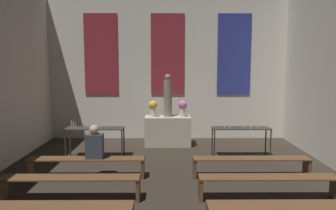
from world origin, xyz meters
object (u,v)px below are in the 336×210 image
statue (168,97)px  flower_vase_left (153,107)px  flower_vase_right (183,107)px  pew_third_right (268,182)px  pew_back_left (86,163)px  candle_rack_right (241,131)px  pew_third_left (70,182)px  altar (168,131)px  person_seated (95,144)px  candle_rack_left (95,131)px  pew_back_right (251,162)px

statue → flower_vase_left: statue is taller
flower_vase_left → flower_vase_right: size_ratio=1.00×
pew_third_right → pew_back_left: 3.73m
flower_vase_right → flower_vase_left: bearing=180.0°
statue → candle_rack_right: (1.90, -1.33, -0.77)m
pew_third_left → altar: bearing=66.4°
pew_third_right → person_seated: size_ratio=3.44×
altar → pew_third_left: size_ratio=0.55×
altar → candle_rack_left: 2.34m
pew_third_right → person_seated: (-3.35, 1.19, 0.41)m
statue → candle_rack_right: 2.45m
pew_third_right → person_seated: person_seated is taller
candle_rack_right → person_seated: (-3.48, -1.53, 0.04)m
candle_rack_right → pew_third_left: (-3.67, -2.72, -0.37)m
candle_rack_left → person_seated: 1.57m
flower_vase_right → person_seated: (-2.02, -2.87, -0.42)m
candle_rack_right → altar: bearing=144.9°
flower_vase_left → pew_third_right: size_ratio=0.19×
candle_rack_right → flower_vase_right: bearing=137.5°
pew_back_left → pew_third_left: bearing=-90.0°
candle_rack_right → pew_back_right: size_ratio=0.60×
pew_third_right → statue: bearing=113.6°
pew_back_left → person_seated: person_seated is taller
statue → flower_vase_right: size_ratio=2.62×
candle_rack_right → pew_third_left: 4.58m
flower_vase_right → pew_third_right: 4.35m
flower_vase_left → pew_third_left: flower_vase_left is taller
pew_third_right → pew_back_left: same height
statue → pew_third_left: 4.57m
candle_rack_right → pew_third_right: bearing=-92.8°
candle_rack_left → altar: bearing=35.0°
flower_vase_left → candle_rack_left: bearing=-137.6°
pew_third_left → pew_back_left: (0.00, 1.19, 0.00)m
pew_third_left → candle_rack_left: bearing=92.8°
candle_rack_right → pew_back_right: (-0.13, -1.53, -0.37)m
person_seated → flower_vase_left: bearing=68.4°
pew_third_right → pew_back_right: same height
pew_third_right → pew_back_right: 1.19m
candle_rack_right → pew_third_left: size_ratio=0.60×
candle_rack_left → candle_rack_right: candle_rack_left is taller
statue → pew_third_right: size_ratio=0.51×
candle_rack_left → person_seated: size_ratio=2.07×
candle_rack_right → pew_third_left: bearing=-143.4°
candle_rack_left → pew_third_left: (0.13, -2.72, -0.37)m
candle_rack_right → flower_vase_left: bearing=150.3°
pew_third_left → person_seated: bearing=80.9°
pew_third_left → person_seated: size_ratio=3.44×
pew_third_left → pew_third_right: size_ratio=1.00×
statue → pew_back_right: size_ratio=0.51×
candle_rack_left → flower_vase_right: bearing=29.6°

